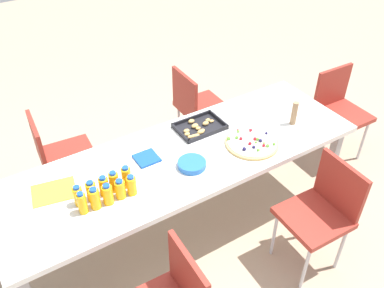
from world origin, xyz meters
The scene contains 22 objects.
ground_plane centered at (0.00, 0.00, 0.00)m, with size 12.00×12.00×0.00m, color tan.
party_table centered at (0.00, 0.00, 0.67)m, with size 2.52×0.80×0.73m.
chair_far_left centered at (-0.66, 0.76, 0.50)m, with size 0.43×0.43×0.83m.
chair_far_right centered at (0.61, 0.79, 0.50)m, with size 0.41×0.41×0.83m.
chair_end centered at (1.66, 0.08, 0.50)m, with size 0.41×0.41×0.83m.
chair_near_right centered at (0.63, -0.72, 0.50)m, with size 0.41×0.41×0.83m.
juice_bottle_0 centered at (-0.75, -0.14, 0.80)m, with size 0.05×0.05×0.15m.
juice_bottle_1 centered at (-0.67, -0.14, 0.80)m, with size 0.06×0.06×0.15m.
juice_bottle_2 centered at (-0.60, -0.14, 0.80)m, with size 0.06×0.06×0.14m.
juice_bottle_3 centered at (-0.52, -0.14, 0.79)m, with size 0.06×0.06×0.13m.
juice_bottle_4 centered at (-0.45, -0.15, 0.79)m, with size 0.06×0.06×0.14m.
juice_bottle_5 centered at (-0.75, -0.06, 0.80)m, with size 0.06×0.06×0.14m.
juice_bottle_6 centered at (-0.67, -0.07, 0.79)m, with size 0.06×0.06×0.14m.
juice_bottle_7 centered at (-0.59, -0.06, 0.79)m, with size 0.06×0.06×0.14m.
juice_bottle_8 centered at (-0.52, -0.06, 0.80)m, with size 0.06×0.06×0.14m.
juice_bottle_9 centered at (-0.44, -0.07, 0.80)m, with size 0.06×0.06×0.15m.
fruit_pizza centered at (0.47, -0.15, 0.74)m, with size 0.37×0.37×0.05m.
snack_tray centered at (0.25, 0.20, 0.74)m, with size 0.35×0.24×0.04m.
plate_stack centered at (-0.01, -0.13, 0.75)m, with size 0.19×0.19×0.04m.
napkin_stack centered at (-0.23, 0.09, 0.74)m, with size 0.15×0.15×0.01m, color #194CA5.
cardboard_tube centered at (0.88, -0.12, 0.82)m, with size 0.04×0.04×0.18m, color #9E7A56.
paper_folder centered at (-0.85, 0.12, 0.73)m, with size 0.26×0.20×0.01m, color yellow.
Camera 1 is at (-1.09, -1.85, 2.51)m, focal length 38.78 mm.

